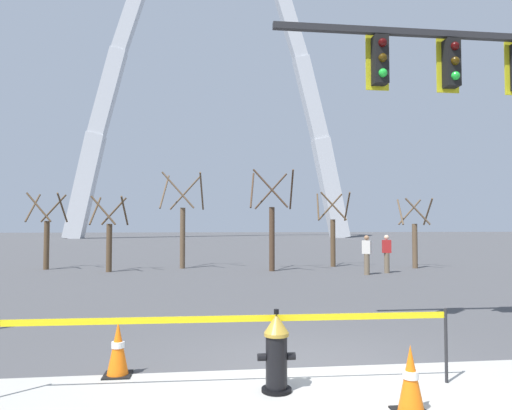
{
  "coord_description": "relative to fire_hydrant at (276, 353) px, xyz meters",
  "views": [
    {
      "loc": [
        -1.53,
        -6.32,
        2.01
      ],
      "look_at": [
        -0.19,
        5.0,
        2.5
      ],
      "focal_mm": 32.51,
      "sensor_mm": 36.0,
      "label": 1
    }
  ],
  "objects": [
    {
      "name": "ground_plane",
      "position": [
        0.62,
        0.73,
        -0.47
      ],
      "size": [
        240.0,
        240.0,
        0.0
      ],
      "primitive_type": "plane",
      "color": "#474749"
    },
    {
      "name": "fire_hydrant",
      "position": [
        0.0,
        0.0,
        0.0
      ],
      "size": [
        0.46,
        0.48,
        0.99
      ],
      "color": "black",
      "rests_on": "ground"
    },
    {
      "name": "caution_tape_barrier",
      "position": [
        -0.53,
        0.11,
        0.19
      ],
      "size": [
        5.49,
        0.17,
        0.94
      ],
      "color": "#232326",
      "rests_on": "ground"
    },
    {
      "name": "traffic_cone_by_hydrant",
      "position": [
        1.32,
        -0.81,
        -0.11
      ],
      "size": [
        0.36,
        0.36,
        0.73
      ],
      "color": "black",
      "rests_on": "ground"
    },
    {
      "name": "traffic_cone_mid_sidewalk",
      "position": [
        -2.0,
        0.82,
        -0.11
      ],
      "size": [
        0.36,
        0.36,
        0.73
      ],
      "color": "black",
      "rests_on": "ground"
    },
    {
      "name": "monument_arch",
      "position": [
        0.62,
        65.76,
        23.3
      ],
      "size": [
        43.31,
        2.59,
        55.32
      ],
      "color": "silver",
      "rests_on": "ground"
    },
    {
      "name": "tree_far_left",
      "position": [
        -7.86,
        16.37,
        1.06
      ],
      "size": [
        1.6,
        1.61,
        3.45
      ],
      "color": "brown",
      "rests_on": "ground"
    },
    {
      "name": "tree_left_mid",
      "position": [
        -4.83,
        14.93,
        0.97
      ],
      "size": [
        1.51,
        1.52,
        3.24
      ],
      "color": "brown",
      "rests_on": "ground"
    },
    {
      "name": "tree_center_left",
      "position": [
        -1.77,
        16.18,
        1.49
      ],
      "size": [
        2.03,
        2.04,
        4.41
      ],
      "color": "brown",
      "rests_on": "ground"
    },
    {
      "name": "tree_center_right",
      "position": [
        2.16,
        14.47,
        1.48
      ],
      "size": [
        2.02,
        2.03,
        4.38
      ],
      "color": "#473323",
      "rests_on": "ground"
    },
    {
      "name": "tree_right_mid",
      "position": [
        5.42,
        16.24,
        1.12
      ],
      "size": [
        1.66,
        1.67,
        3.58
      ],
      "color": "brown",
      "rests_on": "ground"
    },
    {
      "name": "tree_far_right",
      "position": [
        8.98,
        15.0,
        0.97
      ],
      "size": [
        1.51,
        1.52,
        3.25
      ],
      "color": "brown",
      "rests_on": "ground"
    },
    {
      "name": "pedestrian_walking_left",
      "position": [
        6.82,
        13.07,
        0.35
      ],
      "size": [
        0.35,
        0.22,
        1.59
      ],
      "color": "brown",
      "rests_on": "ground"
    },
    {
      "name": "pedestrian_standing_center",
      "position": [
        5.75,
        12.52,
        0.35
      ],
      "size": [
        0.39,
        0.36,
        1.59
      ],
      "color": "brown",
      "rests_on": "ground"
    }
  ]
}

